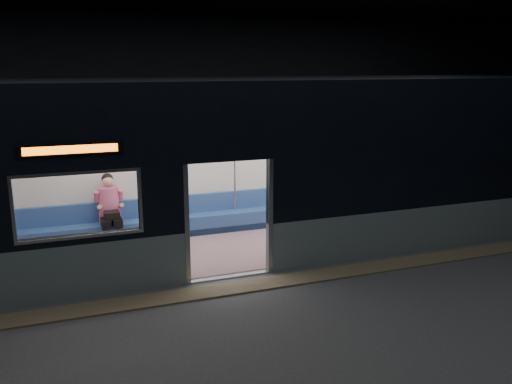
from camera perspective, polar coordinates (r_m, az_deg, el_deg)
station_floor at (r=8.63m, az=-0.61°, el=-11.47°), size 24.00×14.00×0.01m
station_envelope at (r=7.83m, az=-0.68°, el=13.69°), size 24.00×14.00×5.00m
tactile_strip at (r=9.10m, az=-1.80°, el=-9.99°), size 22.80×0.50×0.03m
metro_car at (r=10.41m, az=-5.39°, el=3.49°), size 18.00×3.04×3.35m
passenger at (r=11.31m, az=-15.17°, el=-1.42°), size 0.43×0.74×1.44m
handbag at (r=11.11m, az=-14.93°, el=-2.37°), size 0.37×0.35×0.15m
transit_map at (r=13.75m, az=13.73°, el=4.14°), size 1.11×0.03×0.72m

